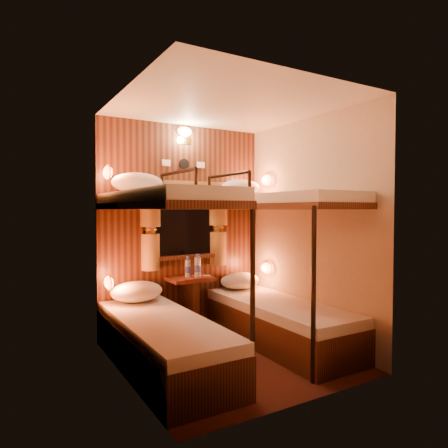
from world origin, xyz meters
TOP-DOWN VIEW (x-y plane):
  - floor at (0.00, 0.00)m, footprint 2.10×2.10m
  - ceiling at (0.00, 0.00)m, footprint 2.10×2.10m
  - wall_back at (0.00, 1.05)m, footprint 2.40×0.00m
  - wall_front at (0.00, -1.05)m, footprint 2.40×0.00m
  - wall_left at (-1.00, 0.00)m, footprint 0.00×2.40m
  - wall_right at (1.00, 0.00)m, footprint 0.00×2.40m
  - back_panel at (0.00, 1.04)m, footprint 2.00×0.03m
  - bunk_left at (-0.65, 0.07)m, footprint 0.72×1.90m
  - bunk_right at (0.65, 0.07)m, footprint 0.72×1.90m
  - window at (0.00, 1.00)m, footprint 1.00×0.12m
  - curtains at (0.00, 0.97)m, footprint 1.10×0.22m
  - back_fixtures at (0.00, 1.00)m, footprint 0.54×0.09m
  - reading_lamps at (-0.00, 0.70)m, footprint 2.00×0.20m
  - table at (0.00, 0.85)m, footprint 0.50×0.34m
  - bottle_left at (-0.04, 0.84)m, footprint 0.07×0.07m
  - bottle_right at (0.06, 0.80)m, footprint 0.08×0.08m
  - sachet_a at (0.21, 0.84)m, footprint 0.10×0.09m
  - sachet_b at (0.09, 0.92)m, footprint 0.10×0.08m
  - pillow_lower_left at (-0.65, 0.79)m, footprint 0.54×0.39m
  - pillow_lower_right at (0.65, 0.82)m, footprint 0.51×0.36m
  - pillow_upper_left at (-0.65, 0.74)m, footprint 0.53×0.38m
  - pillow_upper_right at (0.65, 0.81)m, footprint 0.50×0.36m

SIDE VIEW (x-z plane):
  - floor at x=0.00m, z-range 0.00..0.00m
  - table at x=0.00m, z-range 0.09..0.74m
  - pillow_lower_right at x=0.65m, z-range 0.46..0.66m
  - bunk_left at x=-0.65m, z-range -0.35..1.47m
  - bunk_right at x=0.65m, z-range -0.35..1.47m
  - pillow_lower_left at x=-0.65m, z-range 0.46..0.67m
  - sachet_b at x=0.09m, z-range 0.65..0.66m
  - sachet_a at x=0.21m, z-range 0.65..0.66m
  - bottle_left at x=-0.04m, z-range 0.63..0.87m
  - bottle_right at x=0.06m, z-range 0.63..0.90m
  - window at x=0.00m, z-range 0.79..1.58m
  - wall_back at x=0.00m, z-range 0.00..2.40m
  - wall_front at x=0.00m, z-range 0.00..2.40m
  - wall_left at x=-1.00m, z-range 0.00..2.40m
  - wall_right at x=1.00m, z-range 0.00..2.40m
  - back_panel at x=0.00m, z-range 0.00..2.40m
  - reading_lamps at x=0.00m, z-range 0.62..1.86m
  - curtains at x=0.00m, z-range 0.76..1.76m
  - pillow_upper_right at x=0.65m, z-range 1.59..1.78m
  - pillow_upper_left at x=-0.65m, z-range 1.59..1.80m
  - back_fixtures at x=0.00m, z-range 2.00..2.49m
  - ceiling at x=0.00m, z-range 2.40..2.40m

